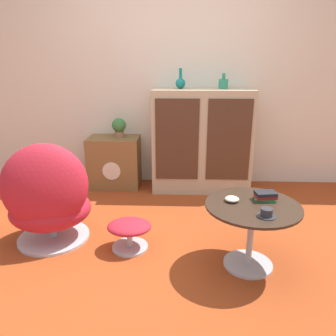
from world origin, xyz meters
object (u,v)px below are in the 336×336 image
vase_leftmost (180,83)px  vase_inner_left (223,83)px  potted_plant (119,127)px  egg_chair (48,199)px  book_stack (265,196)px  sideboard (201,140)px  tv_console (115,162)px  teacup (267,213)px  ottoman (129,230)px  coffee_table (252,222)px  bowl (232,199)px

vase_leftmost → vase_inner_left: (0.46, 0.00, -0.01)m
vase_inner_left → potted_plant: bearing=178.2°
egg_chair → vase_inner_left: bearing=40.2°
egg_chair → book_stack: (1.68, -0.18, 0.14)m
vase_leftmost → book_stack: 1.74m
sideboard → potted_plant: sideboard is taller
vase_leftmost → tv_console: bearing=177.3°
vase_inner_left → potted_plant: vase_inner_left is taller
potted_plant → teacup: size_ratio=1.80×
potted_plant → book_stack: 2.02m
egg_chair → potted_plant: 1.41m
ottoman → teacup: 1.09m
sideboard → teacup: sideboard is taller
sideboard → coffee_table: sideboard is taller
vase_leftmost → vase_inner_left: bearing=0.0°
potted_plant → teacup: 2.19m
coffee_table → teacup: bearing=-75.1°
egg_chair → potted_plant: egg_chair is taller
sideboard → vase_leftmost: bearing=179.1°
egg_chair → teacup: 1.69m
vase_inner_left → book_stack: (0.16, -1.47, -0.69)m
ottoman → egg_chair: bearing=174.0°
coffee_table → vase_leftmost: vase_leftmost is taller
vase_leftmost → vase_inner_left: vase_leftmost is taller
teacup → ottoman: bearing=158.6°
teacup → bowl: (-0.19, 0.23, -0.01)m
sideboard → egg_chair: bearing=-135.5°
book_stack → bowl: size_ratio=1.56×
vase_inner_left → teacup: vase_inner_left is taller
coffee_table → potted_plant: size_ratio=2.97×
vase_inner_left → bowl: (-0.08, -1.50, -0.70)m
coffee_table → potted_plant: potted_plant is taller
sideboard → tv_console: sideboard is taller
egg_chair → tv_console: bearing=78.1°
vase_inner_left → teacup: size_ratio=1.30×
vase_leftmost → ottoman: bearing=-106.2°
vase_inner_left → vase_leftmost: bearing=180.0°
coffee_table → vase_leftmost: 1.85m
sideboard → vase_leftmost: (-0.25, 0.00, 0.64)m
vase_inner_left → book_stack: vase_inner_left is taller
egg_chair → ottoman: 0.70m
egg_chair → vase_inner_left: (1.52, 1.29, 0.83)m
tv_console → vase_leftmost: 1.21m
egg_chair → bowl: 1.46m
teacup → coffee_table: bearing=104.9°
bowl → book_stack: bearing=7.2°
egg_chair → vase_inner_left: 2.16m
sideboard → book_stack: (0.38, -1.47, -0.05)m
tv_console → teacup: 2.23m
vase_inner_left → ottoman: bearing=-122.4°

